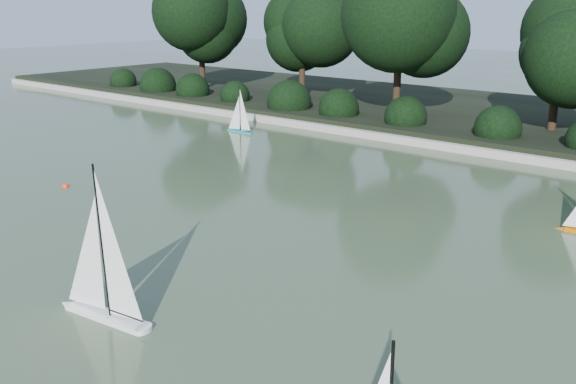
% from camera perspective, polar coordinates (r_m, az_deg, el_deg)
% --- Properties ---
extents(ground, '(80.00, 80.00, 0.00)m').
position_cam_1_polar(ground, '(7.99, -12.77, -7.90)').
color(ground, '#334428').
rests_on(ground, ground).
extents(pond_coping, '(40.00, 0.35, 0.18)m').
position_cam_1_polar(pond_coping, '(14.89, 15.71, 3.69)').
color(pond_coping, gray).
rests_on(pond_coping, ground).
extents(far_bank, '(40.00, 8.00, 0.30)m').
position_cam_1_polar(far_bank, '(18.55, 20.92, 5.86)').
color(far_bank, black).
rests_on(far_bank, ground).
extents(tree_line, '(26.31, 3.93, 4.39)m').
position_cam_1_polar(tree_line, '(16.43, 24.08, 13.05)').
color(tree_line, black).
rests_on(tree_line, ground).
extents(shrub_hedge, '(29.10, 1.10, 1.10)m').
position_cam_1_polar(shrub_hedge, '(15.63, 17.20, 5.51)').
color(shrub_hedge, black).
rests_on(shrub_hedge, ground).
extents(sailboat_white_a, '(1.35, 0.38, 1.83)m').
position_cam_1_polar(sailboat_white_a, '(7.20, -16.51, -8.49)').
color(sailboat_white_a, white).
rests_on(sailboat_white_a, ground).
extents(sailboat_teal, '(0.91, 0.16, 1.25)m').
position_cam_1_polar(sailboat_teal, '(16.75, -4.48, 6.01)').
color(sailboat_teal, teal).
rests_on(sailboat_teal, ground).
extents(race_buoy, '(0.13, 0.13, 0.13)m').
position_cam_1_polar(race_buoy, '(12.41, -19.17, 0.43)').
color(race_buoy, red).
rests_on(race_buoy, ground).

